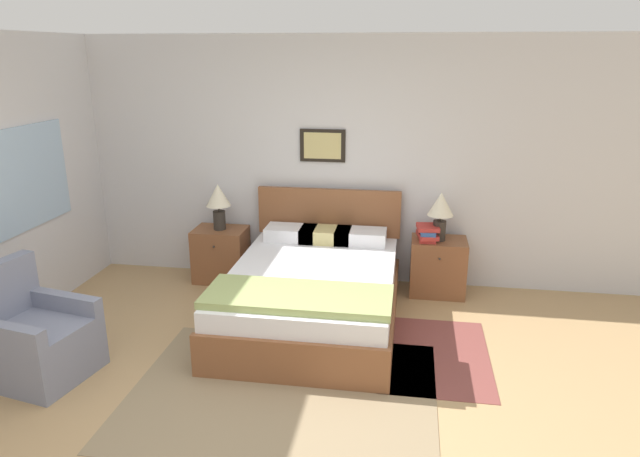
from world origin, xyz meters
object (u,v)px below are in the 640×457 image
nightstand_near_window (221,254)px  table_lamp_by_door (441,209)px  nightstand_by_door (438,267)px  table_lamp_near_window (218,200)px  armchair (33,340)px  bed (313,292)px

nightstand_near_window → table_lamp_by_door: 2.41m
nightstand_by_door → table_lamp_near_window: (-2.33, -0.01, 0.62)m
nightstand_by_door → table_lamp_near_window: bearing=-179.8°
armchair → nightstand_near_window: 2.24m
bed → table_lamp_near_window: table_lamp_near_window is taller
bed → nightstand_by_door: bed is taller
bed → nightstand_by_door: (1.17, 0.85, -0.00)m
armchair → nightstand_near_window: (0.82, 2.09, -0.00)m
nightstand_near_window → table_lamp_by_door: bearing=-0.2°
armchair → nightstand_near_window: size_ratio=1.51×
bed → table_lamp_near_window: (-1.16, 0.84, 0.62)m
bed → table_lamp_by_door: table_lamp_by_door is taller
nightstand_near_window → table_lamp_near_window: size_ratio=1.18×
nightstand_near_window → table_lamp_by_door: (2.33, -0.01, 0.62)m
bed → armchair: bed is taller
bed → table_lamp_by_door: bearing=35.9°
nightstand_near_window → nightstand_by_door: 2.34m
table_lamp_near_window → armchair: bearing=-111.5°
bed → table_lamp_near_window: 1.56m
bed → table_lamp_near_window: size_ratio=4.32×
nightstand_by_door → armchair: bearing=-146.5°
nightstand_near_window → table_lamp_by_door: size_ratio=1.18×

